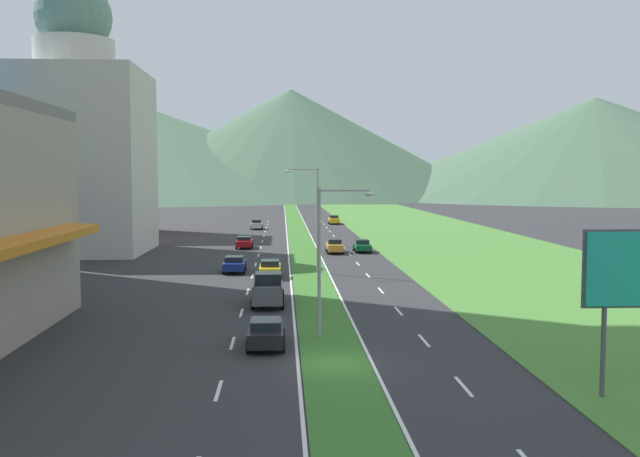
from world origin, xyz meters
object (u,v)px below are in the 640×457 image
(car_4, at_px, (244,242))
(car_6, at_px, (257,224))
(street_lamp_near, at_px, (326,251))
(car_2, at_px, (362,246))
(car_7, at_px, (234,264))
(car_1, at_px, (270,268))
(pickup_truck_0, at_px, (268,290))
(street_lamp_mid, at_px, (314,213))
(car_0, at_px, (334,220))
(car_8, at_px, (335,246))
(car_3, at_px, (266,332))

(car_4, relative_size, car_6, 1.10)
(street_lamp_near, height_order, car_2, street_lamp_near)
(car_4, distance_m, car_7, 21.45)
(car_1, height_order, pickup_truck_0, pickup_truck_0)
(street_lamp_mid, bearing_deg, pickup_truck_0, -104.29)
(car_0, bearing_deg, car_4, -18.51)
(car_6, bearing_deg, car_0, -49.32)
(street_lamp_near, relative_size, car_4, 1.82)
(car_6, xyz_separation_m, car_8, (10.14, -36.10, -0.00))
(pickup_truck_0, bearing_deg, car_6, 2.70)
(car_6, height_order, pickup_truck_0, pickup_truck_0)
(car_3, bearing_deg, car_8, -8.87)
(street_lamp_mid, xyz_separation_m, car_0, (6.58, 64.32, -4.67))
(car_3, height_order, car_7, car_7)
(car_1, height_order, car_8, car_8)
(car_6, distance_m, car_8, 37.50)
(pickup_truck_0, bearing_deg, car_2, -17.47)
(car_0, height_order, car_1, car_0)
(car_6, height_order, car_8, car_6)
(car_0, bearing_deg, street_lamp_near, -4.52)
(car_1, bearing_deg, car_4, 8.13)
(car_1, distance_m, pickup_truck_0, 12.87)
(car_2, height_order, car_6, car_6)
(street_lamp_mid, relative_size, pickup_truck_0, 1.77)
(pickup_truck_0, bearing_deg, car_4, 5.48)
(car_4, height_order, car_6, car_6)
(car_4, bearing_deg, car_8, -119.28)
(street_lamp_mid, bearing_deg, car_2, 69.85)
(car_1, distance_m, car_3, 24.93)
(car_1, distance_m, car_6, 54.94)
(car_4, distance_m, pickup_truck_0, 37.70)
(car_3, bearing_deg, street_lamp_near, -60.65)
(car_3, bearing_deg, car_7, 7.10)
(street_lamp_mid, xyz_separation_m, car_7, (-7.22, 0.98, -4.72))
(car_1, distance_m, car_4, 24.91)
(car_2, distance_m, car_3, 45.64)
(car_1, xyz_separation_m, car_3, (0.20, -24.93, -0.01))
(car_4, bearing_deg, car_6, -0.77)
(street_lamp_mid, relative_size, car_1, 2.13)
(street_lamp_near, height_order, car_3, street_lamp_near)
(car_3, relative_size, car_7, 0.97)
(car_0, relative_size, car_4, 1.01)
(street_lamp_mid, relative_size, car_8, 2.19)
(car_1, bearing_deg, car_2, -27.71)
(car_1, xyz_separation_m, pickup_truck_0, (0.07, -12.87, 0.22))
(car_6, height_order, car_7, car_6)
(street_lamp_mid, bearing_deg, car_3, -97.79)
(car_6, bearing_deg, car_3, -177.61)
(car_2, bearing_deg, car_4, -110.22)
(street_lamp_near, distance_m, street_lamp_mid, 25.38)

